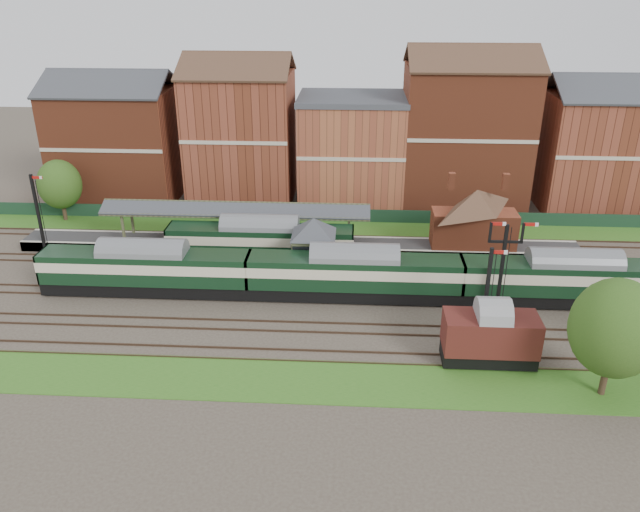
# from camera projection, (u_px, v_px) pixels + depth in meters

# --- Properties ---
(ground) EXTENTS (160.00, 160.00, 0.00)m
(ground) POSITION_uv_depth(u_px,v_px,m) (346.00, 298.00, 52.96)
(ground) COLOR #473D33
(ground) RESTS_ON ground
(grass_back) EXTENTS (90.00, 4.50, 0.06)m
(grass_back) POSITION_uv_depth(u_px,v_px,m) (349.00, 228.00, 67.49)
(grass_back) COLOR #2D6619
(grass_back) RESTS_ON ground
(grass_front) EXTENTS (90.00, 5.00, 0.06)m
(grass_front) POSITION_uv_depth(u_px,v_px,m) (343.00, 382.00, 42.03)
(grass_front) COLOR #2D6619
(grass_front) RESTS_ON ground
(fence) EXTENTS (90.00, 0.12, 1.50)m
(fence) POSITION_uv_depth(u_px,v_px,m) (350.00, 216.00, 69.01)
(fence) COLOR #193823
(fence) RESTS_ON ground
(platform) EXTENTS (55.00, 3.40, 1.00)m
(platform) POSITION_uv_depth(u_px,v_px,m) (298.00, 246.00, 61.88)
(platform) COLOR #2D2D2D
(platform) RESTS_ON ground
(signal_box) EXTENTS (5.40, 5.40, 6.00)m
(signal_box) POSITION_uv_depth(u_px,v_px,m) (314.00, 248.00, 54.75)
(signal_box) COLOR #566649
(signal_box) RESTS_ON ground
(brick_hut) EXTENTS (3.20, 2.64, 2.94)m
(brick_hut) POSITION_uv_depth(u_px,v_px,m) (404.00, 271.00, 55.15)
(brick_hut) COLOR brown
(brick_hut) RESTS_ON ground
(station_building) EXTENTS (8.10, 8.10, 5.90)m
(station_building) POSITION_uv_depth(u_px,v_px,m) (475.00, 217.00, 59.56)
(station_building) COLOR brown
(station_building) RESTS_ON platform
(canopy) EXTENTS (26.00, 3.89, 4.08)m
(canopy) POSITION_uv_depth(u_px,v_px,m) (236.00, 206.00, 60.51)
(canopy) COLOR #46492D
(canopy) RESTS_ON platform
(semaphore_bracket) EXTENTS (3.60, 0.25, 8.18)m
(semaphore_bracket) POSITION_uv_depth(u_px,v_px,m) (503.00, 265.00, 48.14)
(semaphore_bracket) COLOR black
(semaphore_bracket) RESTS_ON ground
(semaphore_platform_end) EXTENTS (1.23, 0.25, 8.00)m
(semaphore_platform_end) POSITION_uv_depth(u_px,v_px,m) (38.00, 213.00, 60.09)
(semaphore_platform_end) COLOR black
(semaphore_platform_end) RESTS_ON ground
(semaphore_siding) EXTENTS (1.23, 0.25, 8.00)m
(semaphore_siding) POSITION_uv_depth(u_px,v_px,m) (486.00, 297.00, 44.35)
(semaphore_siding) COLOR black
(semaphore_siding) RESTS_ON ground
(town_backdrop) EXTENTS (69.00, 10.00, 16.00)m
(town_backdrop) POSITION_uv_depth(u_px,v_px,m) (350.00, 144.00, 72.81)
(town_backdrop) COLOR brown
(town_backdrop) RESTS_ON ground
(dmu_train) EXTENTS (53.26, 2.80, 4.09)m
(dmu_train) POSITION_uv_depth(u_px,v_px,m) (354.00, 273.00, 51.94)
(dmu_train) COLOR black
(dmu_train) RESTS_ON ground
(platform_railcar) EXTENTS (17.42, 2.75, 4.01)m
(platform_railcar) POSITION_uv_depth(u_px,v_px,m) (261.00, 241.00, 58.33)
(platform_railcar) COLOR black
(platform_railcar) RESTS_ON ground
(goods_van_a) EXTENTS (6.48, 2.81, 3.93)m
(goods_van_a) POSITION_uv_depth(u_px,v_px,m) (490.00, 336.00, 43.32)
(goods_van_a) COLOR black
(goods_van_a) RESTS_ON ground
(tree_far) EXTENTS (5.66, 5.66, 8.26)m
(tree_far) POSITION_uv_depth(u_px,v_px,m) (616.00, 328.00, 38.86)
(tree_far) COLOR #382619
(tree_far) RESTS_ON ground
(tree_back) EXTENTS (4.72, 4.72, 6.89)m
(tree_back) POSITION_uv_depth(u_px,v_px,m) (60.00, 184.00, 68.15)
(tree_back) COLOR #382619
(tree_back) RESTS_ON ground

